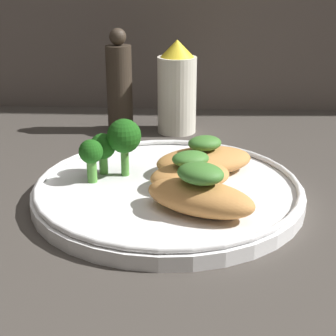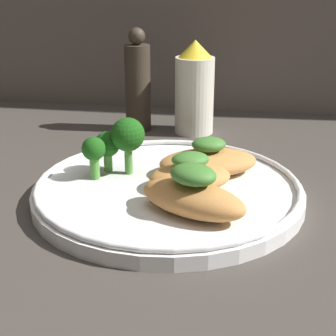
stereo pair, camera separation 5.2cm
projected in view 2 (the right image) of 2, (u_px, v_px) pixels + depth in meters
The scene contains 8 objects.
ground_plane at pixel (168, 203), 53.13cm from camera, with size 180.00×180.00×1.00cm, color #3D3833.
plate at pixel (168, 190), 52.59cm from camera, with size 27.52×27.52×2.00cm.
grilled_meat_front at pixel (193, 195), 45.97cm from camera, with size 11.48×8.82×4.73cm.
grilled_meat_middle at pixel (191, 173), 52.03cm from camera, with size 9.78×8.30×3.77cm.
grilled_meat_back at pixel (208, 161), 55.17cm from camera, with size 12.18×9.59×4.06cm.
broccoli_bunch at pixel (116, 141), 54.21cm from camera, with size 6.23×5.02×6.22cm.
sauce_bottle at pixel (195, 89), 71.73cm from camera, with size 5.46×5.46×13.03cm.
pepper_grinder at pixel (138, 85), 72.81cm from camera, with size 3.61×3.61×14.50cm.
Camera 2 is at (7.74, -47.43, 22.45)cm, focal length 55.00 mm.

